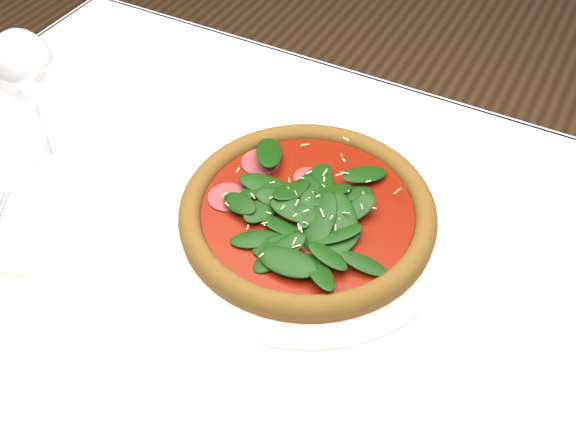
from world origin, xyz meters
The scene contains 4 objects.
dining_table centered at (0.00, 0.00, 0.65)m, with size 1.21×0.81×0.75m.
plate centered at (0.05, 0.05, 0.76)m, with size 0.39×0.39×0.02m.
pizza centered at (0.05, 0.05, 0.78)m, with size 0.40×0.40×0.04m.
wine_glass centered at (-0.35, 0.00, 0.89)m, with size 0.08×0.08×0.20m.
Camera 1 is at (0.29, -0.47, 1.38)m, focal length 40.00 mm.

